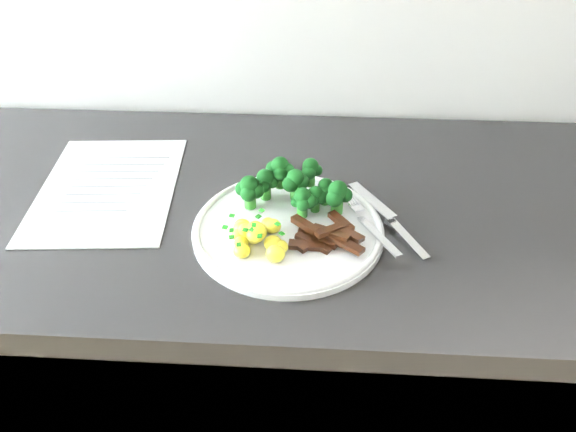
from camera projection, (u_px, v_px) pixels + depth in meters
The scene contains 8 objects.
counter at pixel (249, 375), 1.12m from camera, with size 2.30×0.58×0.86m.
recipe_paper at pixel (108, 188), 0.89m from camera, with size 0.24×0.32×0.00m.
plate at pixel (288, 228), 0.80m from camera, with size 0.27×0.27×0.02m.
broccoli at pixel (293, 185), 0.82m from camera, with size 0.17×0.10×0.06m.
potatoes at pixel (256, 235), 0.76m from camera, with size 0.09×0.09×0.04m.
beef_strips at pixel (325, 235), 0.77m from camera, with size 0.10×0.09×0.03m.
fork at pixel (371, 226), 0.79m from camera, with size 0.08×0.15×0.01m.
knife at pixel (396, 228), 0.80m from camera, with size 0.11×0.18×0.02m.
Camera 1 is at (0.15, 0.99, 1.37)m, focal length 34.69 mm.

